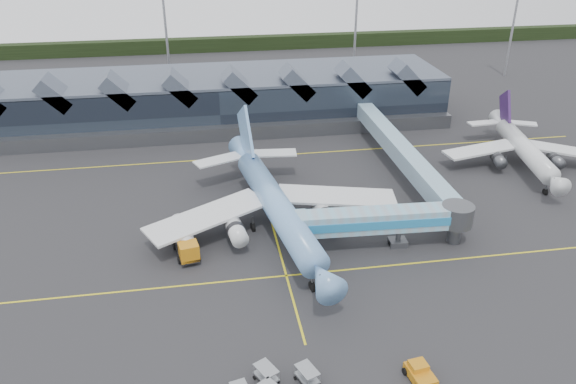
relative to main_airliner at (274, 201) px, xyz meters
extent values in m
plane|color=#252527|center=(-0.22, -3.72, -3.85)|extent=(260.00, 260.00, 0.00)
cube|color=yellow|center=(-0.22, -11.72, -3.84)|extent=(120.00, 0.25, 0.01)
cube|color=yellow|center=(-0.22, 24.28, -3.84)|extent=(120.00, 0.25, 0.01)
cube|color=yellow|center=(-0.22, 6.28, -3.84)|extent=(0.25, 60.00, 0.01)
cube|color=black|center=(-0.22, 106.28, -1.85)|extent=(260.00, 4.00, 4.00)
cube|color=black|center=(-5.22, 44.28, 0.65)|extent=(90.00, 20.00, 9.00)
cube|color=#47505F|center=(-5.22, 44.28, 5.35)|extent=(90.00, 20.00, 0.60)
cube|color=#4F5155|center=(-5.22, 33.28, -2.55)|extent=(90.00, 2.50, 2.60)
cube|color=#47505F|center=(-34.22, 37.28, 5.45)|extent=(6.43, 6.00, 6.43)
cube|color=#47505F|center=(-23.22, 37.28, 5.45)|extent=(6.43, 6.00, 6.43)
cube|color=#47505F|center=(-12.22, 37.28, 5.45)|extent=(6.43, 6.00, 6.43)
cube|color=#47505F|center=(-1.22, 37.28, 5.45)|extent=(6.43, 6.00, 6.43)
cube|color=#47505F|center=(9.78, 37.28, 5.45)|extent=(6.43, 6.00, 6.43)
cube|color=#47505F|center=(20.78, 37.28, 5.45)|extent=(6.43, 6.00, 6.43)
cube|color=#47505F|center=(31.78, 37.28, 5.45)|extent=(6.43, 6.00, 6.43)
cylinder|color=gray|center=(-15.22, 68.28, 7.15)|extent=(0.56, 0.56, 22.00)
cylinder|color=gray|center=(29.78, 68.28, 7.15)|extent=(0.56, 0.56, 22.00)
cylinder|color=gray|center=(69.78, 66.28, 7.15)|extent=(0.56, 0.56, 22.00)
cylinder|color=#689CD2|center=(0.20, -1.31, 0.02)|extent=(7.90, 29.25, 3.58)
cone|color=#689CD2|center=(2.75, -18.13, 0.02)|extent=(4.29, 5.46, 3.58)
cube|color=black|center=(2.85, -18.74, 0.77)|extent=(1.40, 0.54, 0.48)
cone|color=#689CD2|center=(-2.48, 16.32, 0.28)|extent=(4.54, 7.10, 3.58)
cube|color=silver|center=(-9.04, -1.50, -0.61)|extent=(16.97, 12.12, 1.18)
cube|color=silver|center=(9.08, 1.26, -0.61)|extent=(16.95, 7.97, 1.18)
cylinder|color=silver|center=(-5.53, -4.28, -1.51)|extent=(2.94, 5.25, 2.22)
cylinder|color=silver|center=(6.55, -2.45, -1.51)|extent=(2.94, 5.25, 2.22)
cube|color=#689CD2|center=(-2.23, 14.68, 4.02)|extent=(1.80, 9.13, 9.87)
cube|color=silver|center=(-6.65, 14.43, 0.28)|extent=(8.01, 5.55, 0.24)
cube|color=silver|center=(2.07, 15.75, 0.28)|extent=(7.71, 3.59, 0.24)
cylinder|color=#4F5155|center=(2.25, -14.85, -2.81)|extent=(0.26, 0.26, 2.07)
cylinder|color=#4F5155|center=(-3.00, -0.54, -2.81)|extent=(0.26, 0.26, 2.07)
cylinder|color=#4F5155|center=(3.02, 0.38, -2.81)|extent=(0.26, 0.26, 2.07)
cylinder|color=black|center=(2.25, -14.85, -3.48)|extent=(0.62, 1.38, 1.33)
cylinder|color=silver|center=(43.96, 12.56, -0.61)|extent=(6.69, 21.24, 3.01)
cone|color=silver|center=(41.77, 0.43, -0.61)|extent=(3.60, 4.08, 3.01)
cube|color=black|center=(41.69, -0.01, 0.02)|extent=(1.18, 0.53, 0.48)
cone|color=silver|center=(46.25, 25.28, -0.38)|extent=(3.81, 5.27, 3.01)
cube|color=silver|center=(37.21, 14.76, -1.13)|extent=(12.92, 5.56, 1.00)
cube|color=silver|center=(51.05, 12.26, -1.13)|extent=(12.87, 9.36, 1.00)
cylinder|color=#4F5155|center=(39.08, 11.92, -1.88)|extent=(2.47, 3.88, 1.86)
cylinder|color=#4F5155|center=(48.30, 10.25, -1.88)|extent=(2.47, 3.88, 1.86)
cube|color=#34194D|center=(46.04, 24.10, 2.40)|extent=(1.64, 6.73, 7.33)
cube|color=silver|center=(42.76, 25.00, -0.38)|extent=(5.86, 2.48, 0.25)
cube|color=silver|center=(49.42, 23.79, -0.38)|extent=(6.09, 4.27, 0.25)
cylinder|color=#4F5155|center=(42.20, 2.80, -2.98)|extent=(0.28, 0.28, 1.74)
cylinder|color=#4F5155|center=(41.60, 13.90, -2.98)|extent=(0.28, 0.28, 1.74)
cylinder|color=#4F5155|center=(46.63, 13.00, -2.98)|extent=(0.28, 0.28, 1.74)
cylinder|color=black|center=(42.20, 2.80, -3.54)|extent=(0.64, 1.18, 1.11)
cube|color=#80BAD5|center=(12.28, -7.27, 0.12)|extent=(18.91, 3.67, 2.73)
cube|color=#2581BA|center=(12.22, -8.73, 0.12)|extent=(18.79, 0.96, 1.13)
cube|color=#80BAD5|center=(1.95, -6.80, 0.12)|extent=(2.58, 3.12, 2.82)
cylinder|color=#4F5155|center=(15.10, -7.40, -1.86)|extent=(0.66, 0.66, 3.97)
cube|color=#4F5155|center=(15.10, -7.40, -3.43)|extent=(2.34, 1.98, 0.85)
cylinder|color=black|center=(14.16, -7.36, -3.52)|extent=(0.41, 0.86, 0.85)
cylinder|color=black|center=(16.04, -7.44, -3.52)|extent=(0.41, 0.86, 0.85)
cylinder|color=#4F5155|center=(22.61, -7.74, 0.12)|extent=(4.14, 4.14, 2.82)
cylinder|color=#4F5155|center=(22.61, -7.74, -1.86)|extent=(1.69, 1.69, 3.97)
cube|color=black|center=(-12.13, -3.97, -3.13)|extent=(3.85, 8.91, 0.48)
cube|color=#C47712|center=(-11.53, -7.17, -2.12)|extent=(2.65, 2.50, 2.11)
cube|color=black|center=(-11.39, -7.93, -1.64)|extent=(2.10, 0.53, 0.96)
cylinder|color=silver|center=(-12.34, -2.83, -1.84)|extent=(3.19, 5.87, 2.21)
sphere|color=silver|center=(-12.85, -0.10, -1.84)|extent=(2.11, 2.11, 2.11)
sphere|color=silver|center=(-11.83, -5.57, -1.84)|extent=(2.11, 2.11, 2.11)
cylinder|color=black|center=(-12.78, -7.02, -3.37)|extent=(0.51, 1.00, 0.96)
cylinder|color=black|center=(-10.42, -6.57, -3.37)|extent=(0.51, 1.00, 0.96)
cylinder|color=black|center=(-13.40, -3.71, -3.37)|extent=(0.51, 1.00, 0.96)
cylinder|color=black|center=(-11.04, -3.27, -3.37)|extent=(0.51, 1.00, 0.96)
cylinder|color=black|center=(-13.84, -1.36, -3.37)|extent=(0.51, 1.00, 0.96)
cylinder|color=black|center=(-11.48, -0.92, -3.37)|extent=(0.51, 1.00, 0.96)
cube|color=#C47712|center=(9.37, -30.02, -3.23)|extent=(2.36, 3.41, 0.88)
cube|color=#C47712|center=(9.30, -29.49, -2.57)|extent=(1.77, 1.62, 0.62)
cylinder|color=black|center=(10.52, -30.93, -3.50)|extent=(0.36, 0.74, 0.71)
cylinder|color=black|center=(8.22, -29.11, -3.50)|extent=(0.36, 0.74, 0.71)
cylinder|color=black|center=(10.23, -28.83, -3.50)|extent=(0.36, 0.74, 0.71)
cube|color=#999DA1|center=(-4.71, -27.79, -3.27)|extent=(2.36, 2.72, 0.16)
cube|color=#999DA1|center=(-4.71, -27.79, -2.28)|extent=(2.36, 2.72, 0.08)
cylinder|color=black|center=(-4.40, -26.69, -3.66)|extent=(0.29, 0.39, 0.38)
cube|color=#999DA1|center=(-1.02, -28.58, -3.27)|extent=(2.21, 2.68, 0.16)
cube|color=#999DA1|center=(-1.02, -28.58, -2.28)|extent=(2.21, 2.68, 0.08)
cylinder|color=black|center=(-0.60, -27.51, -3.66)|extent=(0.26, 0.40, 0.38)
camera|label=1|loc=(-8.98, -65.93, 35.44)|focal=35.00mm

